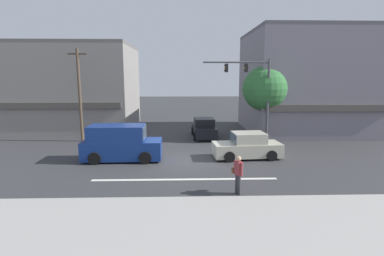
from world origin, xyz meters
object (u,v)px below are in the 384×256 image
Objects in this scene: van_parked_curbside at (121,144)px; utility_pole_near_left at (80,94)px; street_tree at (265,89)px; pedestrian_foreground_with_bag at (238,172)px; utility_pole_far_right at (276,87)px; traffic_light_mast at (255,87)px; sedan_approaching_near at (247,147)px; sedan_crossing_rightbound at (204,129)px.

utility_pole_near_left is at bearing 126.74° from van_parked_curbside.
street_tree is 12.34m from pedestrian_foreground_with_bag.
utility_pole_near_left reaches higher than van_parked_curbside.
utility_pole_far_right is 1.25× the size of traffic_light_mast.
van_parked_curbside is 8.13m from pedestrian_foreground_with_bag.
sedan_approaching_near is 2.52× the size of pedestrian_foreground_with_bag.
van_parked_curbside is at bearing -154.58° from traffic_light_mast.
sedan_approaching_near is 0.91× the size of van_parked_curbside.
sedan_crossing_rightbound and sedan_approaching_near have the same top height.
street_tree is at bearing 70.08° from pedestrian_foreground_with_bag.
traffic_light_mast reaches higher than pedestrian_foreground_with_bag.
street_tree reaches higher than sedan_approaching_near.
sedan_approaching_near is at bearing -24.07° from utility_pole_near_left.
utility_pole_far_right reaches higher than sedan_crossing_rightbound.
traffic_light_mast is 3.71× the size of pedestrian_foreground_with_bag.
traffic_light_mast is (13.08, -1.25, 0.53)m from utility_pole_near_left.
street_tree is at bearing 65.95° from sedan_approaching_near.
utility_pole_near_left is at bearing -165.28° from utility_pole_far_right.
street_tree is 14.21m from utility_pole_near_left.
sedan_approaching_near is 7.64m from van_parked_curbside.
sedan_crossing_rightbound is at bearing -156.44° from utility_pole_far_right.
van_parked_curbside reaches higher than sedan_approaching_near.
street_tree is 1.38× the size of sedan_crossing_rightbound.
utility_pole_near_left is 1.66× the size of sedan_approaching_near.
sedan_approaching_near is (-4.62, -9.54, -3.30)m from utility_pole_far_right.
traffic_light_mast is 1.47× the size of sedan_approaching_near.
sedan_crossing_rightbound is at bearing 92.70° from pedestrian_foreground_with_bag.
street_tree is 1.25× the size of van_parked_curbside.
van_parked_curbside is at bearing -128.47° from sedan_crossing_rightbound.
street_tree is 3.46× the size of pedestrian_foreground_with_bag.
street_tree is 6.86m from sedan_approaching_near.
utility_pole_far_right is 15.98m from van_parked_curbside.
sedan_crossing_rightbound is at bearing 7.90° from utility_pole_near_left.
sedan_approaching_near is at bearing 1.98° from van_parked_curbside.
utility_pole_near_left is at bearing 174.54° from traffic_light_mast.
utility_pole_near_left is at bearing 132.67° from pedestrian_foreground_with_bag.
utility_pole_near_left is 16.92m from utility_pole_far_right.
traffic_light_mast is 10.67m from pedestrian_foreground_with_bag.
utility_pole_far_right is at bearing 64.19° from sedan_approaching_near.
sedan_approaching_near is at bearing -108.42° from traffic_light_mast.
utility_pole_far_right is (2.16, 4.04, 0.01)m from street_tree.
traffic_light_mast is at bearing 25.42° from van_parked_curbside.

